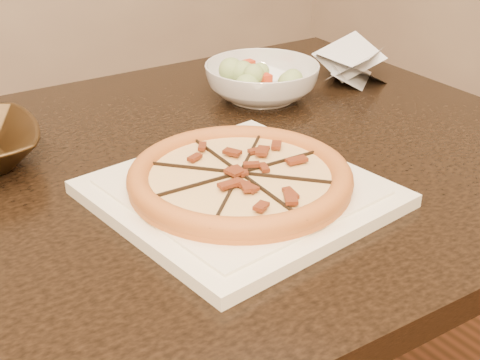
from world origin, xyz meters
The scene contains 6 objects.
dining_table centered at (0.07, 0.17, 0.65)m, with size 1.42×0.95×0.75m.
plate centered at (0.17, 0.03, 0.76)m, with size 0.37×0.37×0.02m.
pizza centered at (0.17, 0.03, 0.78)m, with size 0.30×0.30×0.03m.
salad_bowl centered at (0.42, 0.32, 0.78)m, with size 0.21×0.21×0.07m, color white.
salad centered at (0.42, 0.32, 0.83)m, with size 0.08×0.12×0.04m.
cling_film centered at (0.64, 0.31, 0.78)m, with size 0.14×0.11×0.05m, color silver, non-canonical shape.
Camera 1 is at (-0.28, -0.61, 1.19)m, focal length 50.00 mm.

